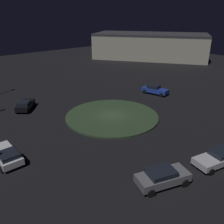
{
  "coord_description": "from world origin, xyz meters",
  "views": [
    {
      "loc": [
        -22.65,
        20.13,
        13.38
      ],
      "look_at": [
        0.0,
        0.0,
        0.7
      ],
      "focal_mm": 38.46,
      "sensor_mm": 36.0,
      "label": 1
    }
  ],
  "objects_px": {
    "car_blue": "(155,90)",
    "store_building": "(150,46)",
    "car_grey": "(162,177)",
    "car_white": "(6,155)",
    "car_silver": "(217,158)",
    "car_black": "(25,105)"
  },
  "relations": [
    {
      "from": "car_blue",
      "to": "car_black",
      "type": "xyz_separation_m",
      "value": [
        8.0,
        20.04,
        -0.07
      ]
    },
    {
      "from": "car_blue",
      "to": "car_black",
      "type": "height_order",
      "value": "car_blue"
    },
    {
      "from": "car_blue",
      "to": "car_white",
      "type": "xyz_separation_m",
      "value": [
        -3.7,
        26.9,
        -0.1
      ]
    },
    {
      "from": "car_grey",
      "to": "car_silver",
      "type": "height_order",
      "value": "car_grey"
    },
    {
      "from": "car_grey",
      "to": "car_black",
      "type": "relative_size",
      "value": 1.16
    },
    {
      "from": "store_building",
      "to": "car_white",
      "type": "bearing_deg",
      "value": 84.01
    },
    {
      "from": "car_silver",
      "to": "car_blue",
      "type": "relative_size",
      "value": 0.97
    },
    {
      "from": "car_grey",
      "to": "car_silver",
      "type": "distance_m",
      "value": 6.4
    },
    {
      "from": "car_black",
      "to": "car_grey",
      "type": "bearing_deg",
      "value": -135.56
    },
    {
      "from": "car_black",
      "to": "car_white",
      "type": "bearing_deg",
      "value": -169.82
    },
    {
      "from": "car_white",
      "to": "store_building",
      "type": "xyz_separation_m",
      "value": [
        27.55,
        -53.83,
        2.99
      ]
    },
    {
      "from": "car_grey",
      "to": "car_silver",
      "type": "xyz_separation_m",
      "value": [
        -1.61,
        -6.19,
        -0.07
      ]
    },
    {
      "from": "car_grey",
      "to": "car_black",
      "type": "distance_m",
      "value": 23.78
    },
    {
      "from": "car_grey",
      "to": "car_black",
      "type": "height_order",
      "value": "car_grey"
    },
    {
      "from": "car_silver",
      "to": "car_grey",
      "type": "bearing_deg",
      "value": -0.43
    },
    {
      "from": "car_blue",
      "to": "store_building",
      "type": "xyz_separation_m",
      "value": [
        23.85,
        -26.93,
        2.89
      ]
    },
    {
      "from": "car_black",
      "to": "store_building",
      "type": "distance_m",
      "value": 49.66
    },
    {
      "from": "car_grey",
      "to": "car_blue",
      "type": "relative_size",
      "value": 1.01
    },
    {
      "from": "car_blue",
      "to": "car_white",
      "type": "height_order",
      "value": "car_blue"
    },
    {
      "from": "car_grey",
      "to": "car_white",
      "type": "height_order",
      "value": "car_grey"
    },
    {
      "from": "car_black",
      "to": "store_building",
      "type": "xyz_separation_m",
      "value": [
        15.85,
        -46.97,
        2.96
      ]
    },
    {
      "from": "car_silver",
      "to": "car_white",
      "type": "distance_m",
      "value": 20.02
    }
  ]
}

